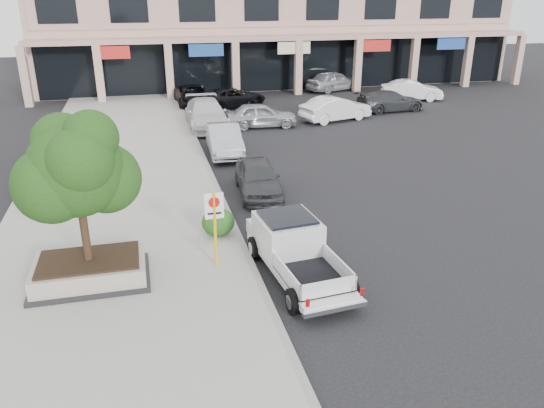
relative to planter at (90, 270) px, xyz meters
The scene contains 19 objects.
ground 6.15m from the planter, ahead, with size 120.00×120.00×0.00m, color black.
sidewalk 5.91m from the planter, 83.84° to the left, with size 8.00×52.00×0.15m, color gray.
curb 7.45m from the planter, 51.98° to the left, with size 0.20×52.00×0.15m, color gray.
strip_mall 36.88m from the planter, 67.30° to the left, with size 40.55×12.43×9.50m.
planter is the anchor object (origin of this frame).
planter_tree 2.95m from the planter, 48.97° to the left, with size 2.90×2.55×4.00m.
no_parking_sign 3.74m from the planter, ahead, with size 0.55×0.09×2.30m.
hedge 4.46m from the planter, 27.89° to the left, with size 1.10×0.99×0.94m, color #1A4413.
pickup_truck 5.88m from the planter, ahead, with size 1.86×5.02×1.58m, color silver, non-canonical shape.
curb_car_a 8.54m from the planter, 43.88° to the left, with size 1.64×4.09×1.39m, color #323437.
curb_car_b 13.20m from the planter, 64.20° to the left, with size 1.57×4.50×1.48m, color #A4A8AC.
curb_car_c 18.57m from the planter, 72.39° to the left, with size 2.29×5.64×1.64m, color silver.
curb_car_d 25.17m from the planter, 77.26° to the left, with size 2.35×5.10×1.42m, color black.
lot_car_a 19.12m from the planter, 62.50° to the left, with size 1.74×4.32×1.47m, color #A0A2A8.
lot_car_b 22.28m from the planter, 51.73° to the left, with size 1.62×4.65×1.53m, color silver.
lot_car_c 26.70m from the planter, 46.29° to the left, with size 1.95×4.79×1.39m, color #303235.
lot_car_d 24.57m from the planter, 70.67° to the left, with size 2.32×5.04×1.40m, color black.
lot_car_e 32.63m from the planter, 57.80° to the left, with size 1.93×4.79×1.63m, color #A8ABB0.
lot_car_f 31.33m from the planter, 45.99° to the left, with size 1.56×4.48×1.47m, color white.
Camera 1 is at (-4.37, -13.77, 7.76)m, focal length 35.00 mm.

